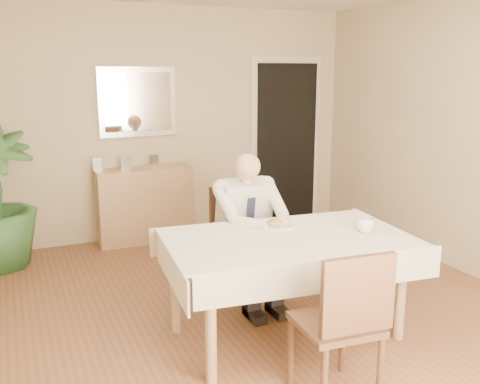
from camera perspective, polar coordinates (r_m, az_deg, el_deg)
name	(u,v)px	position (r m, az deg, el deg)	size (l,w,h in m)	color
room	(259,155)	(3.85, 2.08, 4.02)	(5.00, 5.02, 2.60)	brown
doorway	(286,143)	(6.76, 4.92, 5.24)	(0.96, 0.07, 2.10)	beige
mirror	(138,102)	(6.06, -10.86, 9.41)	(0.86, 0.04, 0.76)	silver
dining_table	(288,248)	(3.80, 5.09, -5.97)	(1.80, 1.17, 0.75)	#967D53
chair_far	(238,233)	(4.60, -0.22, -4.41)	(0.48, 0.48, 0.93)	#492B1D
chair_near	(344,318)	(3.15, 11.08, -13.06)	(0.47, 0.47, 0.93)	#492B1D
seated_man	(252,223)	(4.30, 1.32, -3.36)	(0.48, 0.72, 1.24)	white
plate	(276,226)	(4.00, 3.91, -3.60)	(0.26, 0.26, 0.02)	white
food	(277,223)	(3.99, 3.92, -3.30)	(0.14, 0.14, 0.06)	olive
knife	(285,225)	(3.96, 4.83, -3.52)	(0.01, 0.01, 0.13)	silver
fork	(275,226)	(3.92, 3.80, -3.66)	(0.01, 0.01, 0.13)	silver
coffee_mug	(365,225)	(3.95, 13.21, -3.45)	(0.13, 0.13, 0.10)	white
sideboard	(145,205)	(6.09, -10.10, -1.35)	(1.04, 0.36, 0.84)	#967D53
photo_frame_left	(97,164)	(5.93, -14.98, 2.86)	(0.10, 0.02, 0.14)	silver
photo_frame_center	(125,163)	(5.97, -12.13, 3.07)	(0.10, 0.02, 0.14)	silver
photo_frame_right	(154,161)	(6.05, -9.15, 3.31)	(0.10, 0.02, 0.14)	silver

